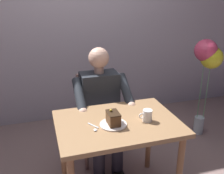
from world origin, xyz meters
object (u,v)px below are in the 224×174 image
(dining_table, at_px, (117,133))
(dessert_spoon, at_px, (94,128))
(cake_slice, at_px, (113,118))
(seated_person, at_px, (102,108))
(chair, at_px, (98,113))
(balloon_display, at_px, (208,61))
(coffee_cup, at_px, (147,115))

(dining_table, height_order, dessert_spoon, dessert_spoon)
(cake_slice, bearing_deg, seated_person, -95.29)
(chair, xyz_separation_m, dessert_spoon, (0.20, 0.72, 0.25))
(chair, xyz_separation_m, balloon_display, (-1.30, -0.03, 0.45))
(cake_slice, relative_size, dessert_spoon, 0.95)
(seated_person, height_order, cake_slice, seated_person)
(cake_slice, distance_m, coffee_cup, 0.27)
(coffee_cup, relative_size, dessert_spoon, 0.79)
(coffee_cup, bearing_deg, dessert_spoon, -1.13)
(cake_slice, distance_m, balloon_display, 1.54)
(dining_table, bearing_deg, chair, -90.00)
(dining_table, height_order, coffee_cup, coffee_cup)
(balloon_display, bearing_deg, seated_person, 8.79)
(seated_person, height_order, coffee_cup, seated_person)
(balloon_display, bearing_deg, coffee_cup, 35.09)
(dining_table, relative_size, cake_slice, 7.20)
(cake_slice, relative_size, balloon_display, 0.11)
(chair, distance_m, balloon_display, 1.37)
(dining_table, relative_size, balloon_display, 0.80)
(balloon_display, bearing_deg, chair, 1.14)
(dining_table, xyz_separation_m, chair, (0.00, -0.67, -0.14))
(cake_slice, bearing_deg, balloon_display, -151.18)
(dining_table, xyz_separation_m, coffee_cup, (-0.22, 0.06, 0.15))
(dining_table, distance_m, chair, 0.68)
(coffee_cup, bearing_deg, chair, -73.23)
(chair, bearing_deg, coffee_cup, 106.77)
(coffee_cup, bearing_deg, seated_person, -68.39)
(dining_table, height_order, cake_slice, cake_slice)
(dining_table, bearing_deg, dessert_spoon, 15.10)
(chair, bearing_deg, cake_slice, 86.00)
(dessert_spoon, bearing_deg, coffee_cup, 178.87)
(dining_table, height_order, seated_person, seated_person)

